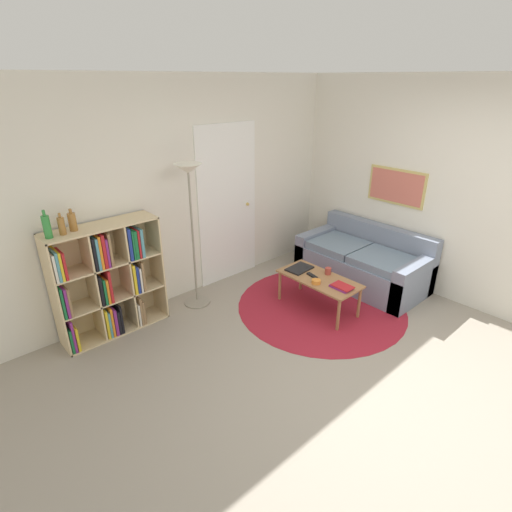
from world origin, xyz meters
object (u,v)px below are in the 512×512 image
bookshelf (106,280)px  coffee_table (319,281)px  couch (364,263)px  bottle_left (47,227)px  bottle_right (72,222)px  bottle_middle (62,226)px  bowl (316,282)px  laptop (299,268)px  floor_lamp (190,194)px  cup (328,271)px

bookshelf → coffee_table: (2.01, -1.19, -0.25)m
bookshelf → couch: (3.02, -1.15, -0.34)m
bottle_left → bottle_right: (0.24, 0.05, -0.02)m
bottle_middle → bottle_right: 0.12m
bookshelf → bowl: size_ratio=11.79×
bookshelf → laptop: bookshelf is taller
coffee_table → bowl: bearing=-153.8°
bookshelf → coffee_table: bearing=-30.7°
bottle_middle → couch: bearing=-18.5°
floor_lamp → bottle_right: 1.23m
bowl → bottle_left: 2.78m
bottle_middle → bottle_right: bearing=20.8°
couch → bottle_middle: size_ratio=7.98×
bookshelf → couch: 3.25m
bowl → bottle_right: size_ratio=0.48×
floor_lamp → bottle_left: size_ratio=6.49×
coffee_table → bottle_middle: bearing=153.5°
coffee_table → cup: size_ratio=11.96×
couch → bottle_left: bottle_left is taller
bottle_middle → bottle_left: bearing=-177.6°
couch → bowl: size_ratio=16.03×
coffee_table → bottle_right: (-2.23, 1.21, 0.94)m
bottle_left → bookshelf: bearing=4.2°
floor_lamp → laptop: 1.59m
bottle_left → bottle_right: bearing=11.4°
floor_lamp → bottle_left: 1.46m
floor_lamp → couch: floor_lamp is taller
bottle_left → coffee_table: bearing=-25.2°
laptop → bottle_right: size_ratio=1.54×
couch → laptop: 1.05m
floor_lamp → couch: bearing=-26.9°
bottle_left → bottle_middle: size_ratio=1.27×
couch → bottle_middle: bearing=161.5°
laptop → coffee_table: bearing=-89.5°
couch → bottle_middle: (-3.34, 1.12, 1.03)m
bookshelf → bottle_left: bearing=-175.8°
laptop → cup: cup is taller
floor_lamp → bottle_left: bearing=176.4°
bowl → cup: 0.29m
bowl → bottle_left: bearing=152.2°
bottle_middle → bottle_right: bottle_right is taller
bottle_left → bottle_middle: 0.13m
bookshelf → cup: 2.48m
bookshelf → bottle_middle: size_ratio=5.87×
bookshelf → bottle_right: 0.73m
floor_lamp → couch: (2.01, -1.02, -1.11)m
bottle_right → bottle_middle: bearing=-159.2°
bookshelf → bottle_right: bearing=176.0°
couch → coffee_table: (-1.01, -0.05, 0.09)m
cup → bottle_middle: size_ratio=0.39×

